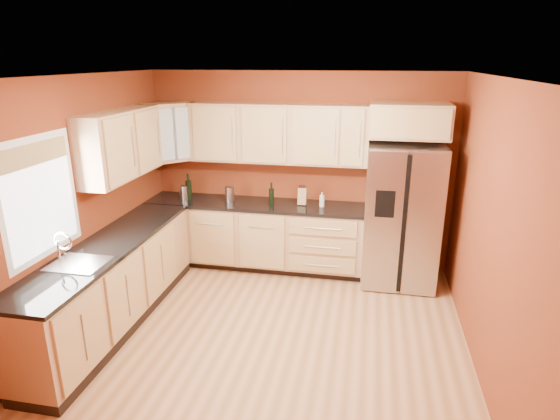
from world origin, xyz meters
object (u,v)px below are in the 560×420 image
at_px(knife_block, 302,196).
at_px(soap_dispenser, 322,200).
at_px(canister_left, 184,193).
at_px(refrigerator, 401,215).
at_px(wine_bottle_a, 189,187).

height_order(knife_block, soap_dispenser, knife_block).
relative_size(canister_left, soap_dispenser, 1.04).
distance_m(refrigerator, knife_block, 1.28).
relative_size(knife_block, soap_dispenser, 1.16).
bearing_deg(canister_left, refrigerator, -0.59).
distance_m(wine_bottle_a, soap_dispenser, 1.80).
relative_size(canister_left, wine_bottle_a, 0.54).
distance_m(refrigerator, wine_bottle_a, 2.81).
height_order(canister_left, knife_block, knife_block).
bearing_deg(refrigerator, canister_left, 179.41).
xyz_separation_m(refrigerator, wine_bottle_a, (-2.80, 0.05, 0.21)).
bearing_deg(wine_bottle_a, soap_dispenser, 0.87).
xyz_separation_m(refrigerator, knife_block, (-1.26, 0.12, 0.14)).
bearing_deg(refrigerator, soap_dispenser, 175.73).
height_order(refrigerator, wine_bottle_a, refrigerator).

